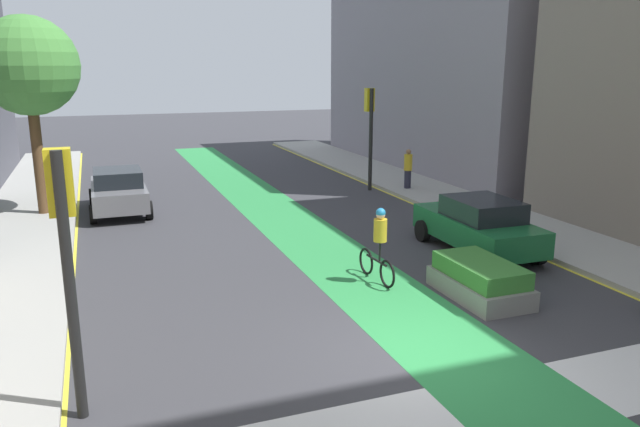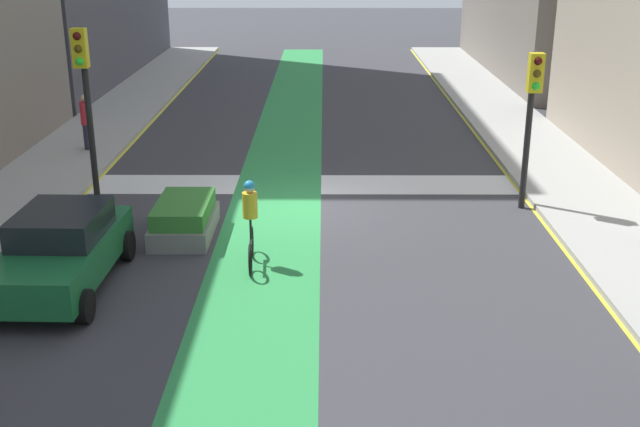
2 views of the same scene
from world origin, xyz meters
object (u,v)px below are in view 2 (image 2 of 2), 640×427
cyclist_in_lane (250,221)px  car_green_right_far (61,250)px  pedestrian_sidewalk_right_a (86,121)px  median_planter (184,219)px  traffic_signal_near_right (85,85)px  traffic_signal_near_left (532,101)px

cyclist_in_lane → car_green_right_far: bearing=17.8°
car_green_right_far → cyclist_in_lane: (-3.65, -1.18, 0.17)m
pedestrian_sidewalk_right_a → cyclist_in_lane: bearing=123.9°
pedestrian_sidewalk_right_a → median_planter: size_ratio=0.74×
cyclist_in_lane → traffic_signal_near_right: bearing=-40.4°
traffic_signal_near_left → cyclist_in_lane: (6.69, 3.60, -1.85)m
car_green_right_far → pedestrian_sidewalk_right_a: 10.48m
traffic_signal_near_left → cyclist_in_lane: 7.82m
traffic_signal_near_right → pedestrian_sidewalk_right_a: traffic_signal_near_right is taller
median_planter → pedestrian_sidewalk_right_a: bearing=-59.3°
median_planter → traffic_signal_near_left: bearing=-167.3°
car_green_right_far → median_planter: size_ratio=1.76×
traffic_signal_near_left → cyclist_in_lane: size_ratio=2.16×
traffic_signal_near_right → pedestrian_sidewalk_right_a: 5.97m
pedestrian_sidewalk_right_a → car_green_right_far: bearing=103.3°
traffic_signal_near_left → car_green_right_far: traffic_signal_near_left is taller
traffic_signal_near_right → car_green_right_far: traffic_signal_near_right is taller
traffic_signal_near_right → traffic_signal_near_left: bearing=179.4°
traffic_signal_near_right → median_planter: traffic_signal_near_right is taller
pedestrian_sidewalk_right_a → median_planter: pedestrian_sidewalk_right_a is taller
car_green_right_far → pedestrian_sidewalk_right_a: size_ratio=2.39×
car_green_right_far → pedestrian_sidewalk_right_a: bearing=-76.7°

